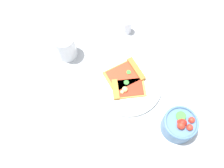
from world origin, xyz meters
TOP-DOWN VIEW (x-y plane):
  - ground_plane at (0.00, 0.00)m, footprint 2.40×2.40m
  - plate at (-0.00, -0.03)m, footprint 0.24×0.24m
  - pizza_slice_near at (-0.02, -0.01)m, footprint 0.12×0.13m
  - pizza_slice_far at (0.03, -0.04)m, footprint 0.11×0.13m
  - salad_bowl at (-0.22, -0.07)m, footprint 0.11×0.11m
  - soda_glass at (0.23, 0.09)m, footprint 0.08×0.08m
  - paper_napkin at (-0.10, 0.30)m, footprint 0.13×0.14m
  - pepper_shaker at (0.19, -0.16)m, footprint 0.03×0.03m

SIDE VIEW (x-z plane):
  - ground_plane at x=0.00m, z-range 0.00..0.00m
  - paper_napkin at x=-0.10m, z-range 0.00..0.00m
  - plate at x=0.00m, z-range 0.00..0.01m
  - pizza_slice_far at x=0.03m, z-range 0.01..0.03m
  - pizza_slice_near at x=-0.02m, z-range 0.01..0.03m
  - pepper_shaker at x=0.19m, z-range 0.00..0.07m
  - salad_bowl at x=-0.22m, z-range -0.01..0.08m
  - soda_glass at x=0.23m, z-range 0.00..0.10m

